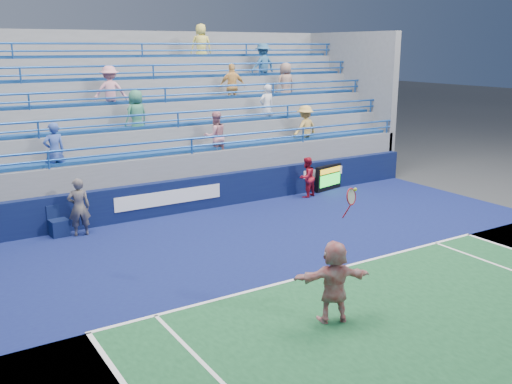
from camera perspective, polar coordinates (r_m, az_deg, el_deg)
ground at (r=13.74m, az=6.16°, el=-8.19°), size 120.00×120.00×0.00m
sponsor_wall at (r=18.83m, az=-6.04°, el=-0.18°), size 18.00×0.32×1.10m
bleacher_stand at (r=22.01m, az=-10.46°, el=4.42°), size 18.00×5.60×6.13m
serve_speed_board at (r=21.50m, az=7.27°, el=1.43°), size 1.39×0.46×0.96m
judge_chair at (r=17.18m, az=-19.13°, el=-3.28°), size 0.54×0.54×0.87m
tennis_player at (r=11.27m, az=7.81°, el=-8.85°), size 1.61×1.01×2.66m
line_judge at (r=16.85m, az=-17.29°, el=-1.47°), size 0.66×0.48×1.69m
ball_girl at (r=20.37m, az=5.09°, el=1.47°), size 0.83×0.72×1.45m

